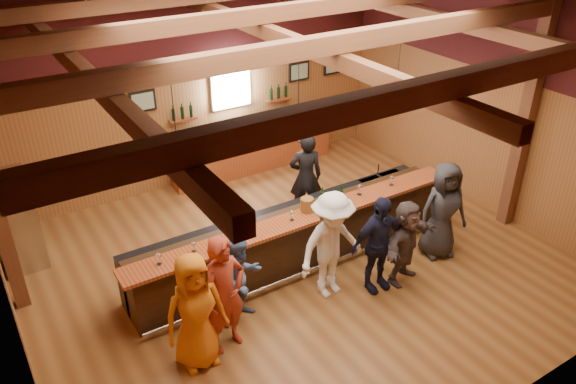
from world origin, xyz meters
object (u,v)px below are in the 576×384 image
at_px(stainless_fridge, 15,222).
at_px(customer_white, 332,245).
at_px(bartender, 306,177).
at_px(customer_orange, 195,312).
at_px(bar_counter, 293,236).
at_px(customer_brown, 405,242).
at_px(customer_redvest, 225,295).
at_px(customer_denim, 241,279).
at_px(ice_bucket, 307,205).
at_px(customer_dark, 443,210).
at_px(customer_navy, 378,244).
at_px(back_bar_cabinet, 254,151).
at_px(bottle_a, 322,198).

height_order(stainless_fridge, customer_white, customer_white).
bearing_deg(bartender, customer_orange, 56.88).
height_order(bar_counter, customer_brown, customer_brown).
bearing_deg(customer_brown, customer_white, 146.50).
height_order(stainless_fridge, customer_redvest, customer_redvest).
bearing_deg(bar_counter, customer_orange, -151.47).
xyz_separation_m(customer_denim, ice_bucket, (1.61, 0.62, 0.48)).
relative_size(customer_denim, customer_dark, 0.82).
relative_size(customer_orange, ice_bucket, 7.38).
xyz_separation_m(stainless_fridge, customer_navy, (4.87, -3.82, -0.03)).
distance_m(bar_counter, customer_orange, 2.81).
distance_m(back_bar_cabinet, customer_orange, 6.11).
bearing_deg(customer_dark, bartender, 135.72).
bearing_deg(customer_denim, bartender, 29.86).
height_order(customer_orange, customer_dark, customer_dark).
xyz_separation_m(bar_counter, customer_brown, (1.29, -1.45, 0.24)).
bearing_deg(ice_bucket, customer_dark, -24.06).
height_order(customer_navy, ice_bucket, customer_navy).
height_order(customer_redvest, customer_brown, customer_redvest).
bearing_deg(back_bar_cabinet, bartender, -93.61).
height_order(customer_denim, customer_white, customer_white).
bearing_deg(ice_bucket, bar_counter, 120.54).
bearing_deg(customer_dark, customer_navy, -158.29).
bearing_deg(customer_dark, bar_counter, 169.10).
bearing_deg(bar_counter, bottle_a, -19.71).
xyz_separation_m(customer_denim, customer_navy, (2.23, -0.53, 0.12)).
bearing_deg(customer_navy, stainless_fridge, 146.02).
xyz_separation_m(customer_white, customer_dark, (2.34, -0.14, -0.03)).
xyz_separation_m(back_bar_cabinet, ice_bucket, (-1.05, -3.79, 0.76)).
height_order(customer_white, bottle_a, customer_white).
xyz_separation_m(customer_orange, ice_bucket, (2.57, 1.11, 0.33)).
bearing_deg(bottle_a, back_bar_cabinet, 79.26).
bearing_deg(customer_orange, bartender, 37.52).
relative_size(customer_denim, ice_bucket, 6.10).
height_order(bar_counter, bottle_a, bottle_a).
distance_m(bartender, bottle_a, 1.48).
bearing_deg(back_bar_cabinet, customer_brown, -88.82).
xyz_separation_m(stainless_fridge, customer_redvest, (2.16, -3.70, 0.03)).
relative_size(stainless_fridge, customer_brown, 1.18).
xyz_separation_m(customer_denim, customer_brown, (2.77, -0.60, 0.01)).
height_order(bar_counter, ice_bucket, ice_bucket).
xyz_separation_m(stainless_fridge, ice_bucket, (4.25, -2.67, 0.33)).
bearing_deg(stainless_fridge, customer_white, -40.41).
distance_m(bar_counter, customer_brown, 1.95).
relative_size(customer_brown, bottle_a, 4.61).
distance_m(customer_orange, customer_dark, 4.81).
distance_m(ice_bucket, bottle_a, 0.35).
bearing_deg(customer_white, customer_navy, -26.17).
bearing_deg(back_bar_cabinet, customer_redvest, -123.04).
xyz_separation_m(customer_orange, customer_denim, (0.96, 0.48, -0.16)).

